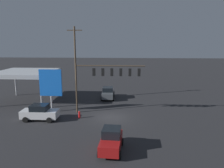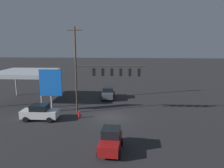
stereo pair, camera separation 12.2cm
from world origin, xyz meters
name	(u,v)px [view 2 (the right image)]	position (x,y,z in m)	size (l,w,h in m)	color
ground_plane	(111,117)	(0.00, 0.00, 0.00)	(200.00, 200.00, 0.00)	#262628
traffic_signal_assembly	(107,75)	(0.67, -1.72, 5.16)	(9.04, 0.43, 6.63)	#473828
utility_pole	(76,62)	(6.27, -8.46, 6.15)	(2.40, 0.26, 11.72)	#473828
gas_station_canopy	(26,73)	(13.84, -6.91, 4.50)	(8.57, 8.42, 4.85)	#B2B7BC
price_sign	(51,84)	(8.16, -1.78, 3.89)	(2.99, 0.27, 5.79)	#B7B7BC
sedan_far	(40,112)	(8.57, 1.42, 0.95)	(4.41, 2.08, 1.93)	silver
hatchback_crossing	(111,140)	(-0.55, 8.43, 0.95)	(2.16, 3.90, 1.97)	maroon
sedan_waiting	(108,93)	(1.13, -9.20, 0.95)	(2.18, 4.46, 1.93)	#474C51
fire_hydrant	(79,115)	(3.94, 0.47, 0.44)	(0.24, 0.24, 0.88)	red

